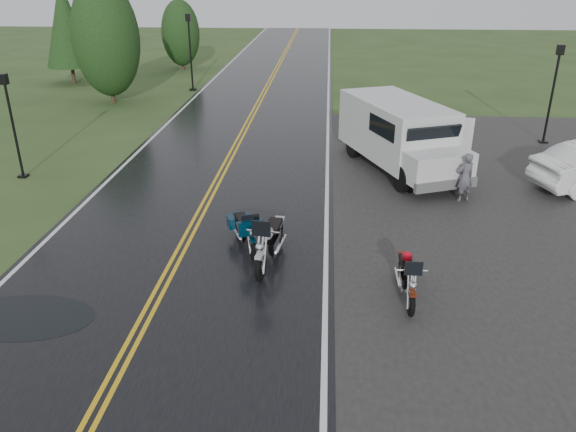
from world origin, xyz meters
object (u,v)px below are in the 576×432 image
object	(u,v)px
person_at_van	(465,178)
lamp_post_far_left	(190,53)
lamp_post_near_left	(13,127)
motorcycle_red	(412,293)
motorcycle_silver	(260,255)
van_white	(405,156)
motorcycle_teal	(252,240)
lamp_post_far_right	(552,95)

from	to	relation	value
person_at_van	lamp_post_far_left	size ratio (longest dim) A/B	0.35
lamp_post_near_left	lamp_post_far_left	xyz separation A→B (m)	(2.61, 15.45, 0.39)
motorcycle_red	motorcycle_silver	size ratio (longest dim) A/B	0.83
motorcycle_silver	van_white	size ratio (longest dim) A/B	0.39
motorcycle_red	motorcycle_teal	bearing A→B (deg)	148.27
person_at_van	lamp_post_far_left	xyz separation A→B (m)	(-12.46, 16.68, 1.43)
lamp_post_near_left	lamp_post_far_right	world-z (taller)	lamp_post_far_right
motorcycle_teal	lamp_post_far_right	bearing A→B (deg)	23.97
van_white	lamp_post_far_right	world-z (taller)	lamp_post_far_right
person_at_van	lamp_post_near_left	distance (m)	15.15
motorcycle_teal	motorcycle_silver	bearing A→B (deg)	-93.83
person_at_van	motorcycle_red	bearing A→B (deg)	43.33
motorcycle_teal	motorcycle_red	bearing A→B (deg)	-53.30
motorcycle_silver	lamp_post_far_left	bearing A→B (deg)	114.48
person_at_van	lamp_post_near_left	size ratio (longest dim) A/B	0.43
motorcycle_red	lamp_post_near_left	distance (m)	14.88
motorcycle_silver	van_white	bearing A→B (deg)	64.59
van_white	lamp_post_near_left	bearing A→B (deg)	155.62
motorcycle_red	van_white	bearing A→B (deg)	84.75
motorcycle_red	lamp_post_near_left	xyz separation A→B (m)	(-12.57, 7.86, 1.22)
motorcycle_red	motorcycle_silver	bearing A→B (deg)	160.04
motorcycle_silver	person_at_van	size ratio (longest dim) A/B	1.58
lamp_post_near_left	lamp_post_far_right	distance (m)	20.63
motorcycle_teal	van_white	xyz separation A→B (m)	(4.33, 5.05, 0.66)
person_at_van	lamp_post_near_left	world-z (taller)	lamp_post_near_left
person_at_van	lamp_post_far_left	world-z (taller)	lamp_post_far_left
lamp_post_far_left	motorcycle_red	bearing A→B (deg)	-66.86
motorcycle_silver	lamp_post_far_right	bearing A→B (deg)	56.79
motorcycle_silver	person_at_van	distance (m)	7.96
motorcycle_teal	lamp_post_near_left	distance (m)	10.59
motorcycle_red	motorcycle_teal	xyz separation A→B (m)	(-3.66, 2.26, -0.01)
motorcycle_red	person_at_van	bearing A→B (deg)	69.33
motorcycle_red	motorcycle_teal	size ratio (longest dim) A/B	1.02
lamp_post_far_right	motorcycle_teal	bearing A→B (deg)	-134.45
motorcycle_red	lamp_post_far_right	world-z (taller)	lamp_post_far_right
person_at_van	lamp_post_near_left	xyz separation A→B (m)	(-15.07, 1.23, 1.04)
lamp_post_near_left	motorcycle_red	bearing A→B (deg)	-32.03
motorcycle_silver	lamp_post_far_right	size ratio (longest dim) A/B	0.61
motorcycle_teal	van_white	bearing A→B (deg)	27.81
lamp_post_near_left	lamp_post_far_right	size ratio (longest dim) A/B	0.90
van_white	lamp_post_near_left	distance (m)	13.26
lamp_post_far_left	lamp_post_far_right	xyz separation A→B (m)	(17.26, -9.87, -0.18)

